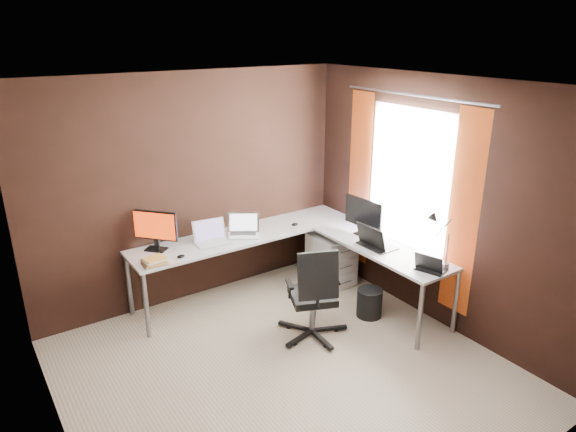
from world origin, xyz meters
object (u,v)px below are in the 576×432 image
object	(u,v)px
laptop_silver	(243,230)
laptop_black_small	(430,267)
laptop_white	(211,238)
book_stack	(154,261)
drawer_pedestal	(331,259)
wastebasket	(369,303)
office_chair	(313,311)
monitor_left	(155,228)
desk_lamp	(439,234)
monitor_right	(364,215)
laptop_black_big	(375,242)

from	to	relation	value
laptop_silver	laptop_black_small	xyz separation A→B (m)	(1.01, -1.79, -0.01)
laptop_white	book_stack	bearing A→B (deg)	-157.78
drawer_pedestal	wastebasket	size ratio (longest dim) A/B	1.94
laptop_silver	office_chair	world-z (taller)	office_chair
laptop_white	wastebasket	world-z (taller)	laptop_white
monitor_left	desk_lamp	xyz separation A→B (m)	(2.05, -1.92, 0.11)
book_stack	wastebasket	size ratio (longest dim) A/B	0.75
monitor_left	desk_lamp	bearing A→B (deg)	5.40
monitor_left	monitor_right	distance (m)	2.22
monitor_right	laptop_silver	distance (m)	1.34
book_stack	office_chair	distance (m)	1.62
monitor_left	laptop_white	size ratio (longest dim) A/B	1.10
drawer_pedestal	monitor_right	bearing A→B (deg)	-79.12
wastebasket	laptop_white	bearing A→B (deg)	136.10
laptop_silver	laptop_black_small	size ratio (longest dim) A/B	1.35
monitor_left	laptop_black_small	world-z (taller)	monitor_left
laptop_black_small	office_chair	size ratio (longest dim) A/B	0.33
book_stack	desk_lamp	world-z (taller)	desk_lamp
laptop_black_big	laptop_silver	bearing A→B (deg)	40.89
book_stack	laptop_silver	bearing A→B (deg)	9.86
office_chair	laptop_silver	bearing A→B (deg)	118.48
office_chair	laptop_black_small	bearing A→B (deg)	-12.49
laptop_black_small	wastebasket	bearing A→B (deg)	-2.19
monitor_right	monitor_left	bearing A→B (deg)	60.49
drawer_pedestal	laptop_silver	world-z (taller)	laptop_silver
monitor_right	office_chair	world-z (taller)	monitor_right
laptop_white	book_stack	distance (m)	0.73
monitor_right	laptop_black_big	distance (m)	0.38
desk_lamp	office_chair	bearing A→B (deg)	141.04
laptop_silver	laptop_black_big	xyz separation A→B (m)	(0.97, -1.08, 0.00)
book_stack	desk_lamp	xyz separation A→B (m)	(2.20, -1.59, 0.32)
laptop_black_big	drawer_pedestal	bearing A→B (deg)	-3.21
laptop_black_big	desk_lamp	bearing A→B (deg)	-169.85
book_stack	office_chair	bearing A→B (deg)	-38.56
monitor_right	wastebasket	bearing A→B (deg)	145.12
wastebasket	desk_lamp	bearing A→B (deg)	-66.10
drawer_pedestal	office_chair	size ratio (longest dim) A/B	0.61
laptop_black_big	book_stack	distance (m)	2.25
desk_lamp	wastebasket	bearing A→B (deg)	107.02
laptop_silver	laptop_black_small	distance (m)	2.06
monitor_right	laptop_silver	bearing A→B (deg)	49.35
desk_lamp	drawer_pedestal	bearing A→B (deg)	87.31
laptop_white	laptop_black_big	size ratio (longest dim) A/B	0.98
drawer_pedestal	laptop_black_big	xyz separation A→B (m)	(-0.03, -0.74, 0.49)
laptop_black_big	wastebasket	distance (m)	0.65
laptop_black_big	laptop_black_small	xyz separation A→B (m)	(0.04, -0.71, -0.01)
book_stack	office_chair	world-z (taller)	office_chair
drawer_pedestal	laptop_white	world-z (taller)	laptop_white
laptop_silver	desk_lamp	size ratio (longest dim) A/B	0.77
monitor_right	laptop_silver	size ratio (longest dim) A/B	1.21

